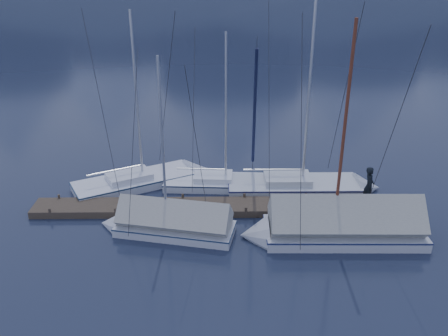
{
  "coord_description": "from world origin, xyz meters",
  "views": [
    {
      "loc": [
        -0.24,
        -17.8,
        10.98
      ],
      "look_at": [
        0.0,
        2.0,
        2.2
      ],
      "focal_mm": 38.0,
      "sensor_mm": 36.0,
      "label": 1
    }
  ],
  "objects_px": {
    "person": "(369,186)",
    "sailboat_open_mid": "(235,184)",
    "sailboat_open_left": "(152,179)",
    "sailboat_covered_far": "(164,224)",
    "sailboat_open_right": "(313,187)",
    "sailboat_covered_near": "(330,228)"
  },
  "relations": [
    {
      "from": "sailboat_covered_far",
      "to": "person",
      "type": "height_order",
      "value": "sailboat_covered_far"
    },
    {
      "from": "sailboat_open_left",
      "to": "sailboat_covered_far",
      "type": "distance_m",
      "value": 5.24
    },
    {
      "from": "sailboat_open_mid",
      "to": "person",
      "type": "xyz_separation_m",
      "value": [
        6.19,
        -2.57,
        1.12
      ]
    },
    {
      "from": "sailboat_open_mid",
      "to": "person",
      "type": "relative_size",
      "value": 4.66
    },
    {
      "from": "sailboat_open_right",
      "to": "sailboat_covered_near",
      "type": "bearing_deg",
      "value": -91.59
    },
    {
      "from": "sailboat_open_left",
      "to": "sailboat_open_right",
      "type": "distance_m",
      "value": 8.48
    },
    {
      "from": "sailboat_open_right",
      "to": "sailboat_covered_near",
      "type": "distance_m",
      "value": 4.59
    },
    {
      "from": "sailboat_open_left",
      "to": "sailboat_covered_far",
      "type": "xyz_separation_m",
      "value": [
        1.19,
        -5.1,
        0.24
      ]
    },
    {
      "from": "sailboat_open_mid",
      "to": "sailboat_covered_far",
      "type": "bearing_deg",
      "value": -125.71
    },
    {
      "from": "sailboat_open_mid",
      "to": "sailboat_open_right",
      "type": "distance_m",
      "value": 4.04
    },
    {
      "from": "sailboat_covered_far",
      "to": "sailboat_open_mid",
      "type": "bearing_deg",
      "value": 54.29
    },
    {
      "from": "sailboat_open_right",
      "to": "sailboat_open_mid",
      "type": "bearing_deg",
      "value": 173.64
    },
    {
      "from": "sailboat_open_left",
      "to": "sailboat_open_mid",
      "type": "xyz_separation_m",
      "value": [
        4.39,
        -0.64,
        -0.02
      ]
    },
    {
      "from": "sailboat_open_mid",
      "to": "sailboat_covered_near",
      "type": "bearing_deg",
      "value": -52.22
    },
    {
      "from": "sailboat_open_left",
      "to": "sailboat_covered_near",
      "type": "height_order",
      "value": "sailboat_covered_near"
    },
    {
      "from": "sailboat_covered_near",
      "to": "sailboat_covered_far",
      "type": "xyz_separation_m",
      "value": [
        -7.1,
        0.57,
        -0.09
      ]
    },
    {
      "from": "sailboat_open_left",
      "to": "sailboat_open_mid",
      "type": "relative_size",
      "value": 1.12
    },
    {
      "from": "person",
      "to": "sailboat_open_right",
      "type": "bearing_deg",
      "value": 60.88
    },
    {
      "from": "sailboat_open_mid",
      "to": "sailboat_open_right",
      "type": "bearing_deg",
      "value": -6.36
    },
    {
      "from": "person",
      "to": "sailboat_open_mid",
      "type": "bearing_deg",
      "value": 82.75
    },
    {
      "from": "sailboat_covered_near",
      "to": "sailboat_covered_far",
      "type": "bearing_deg",
      "value": 175.44
    },
    {
      "from": "sailboat_open_right",
      "to": "sailboat_covered_near",
      "type": "xyz_separation_m",
      "value": [
        -0.13,
        -4.57,
        0.32
      ]
    }
  ]
}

